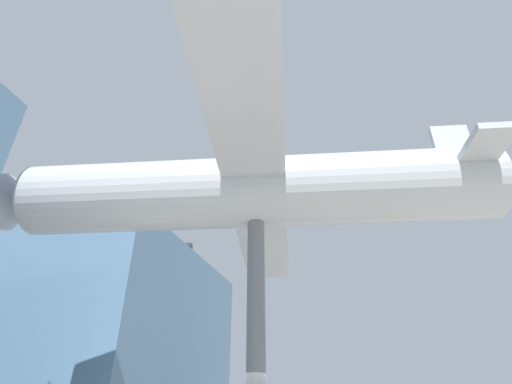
# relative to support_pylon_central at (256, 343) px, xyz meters

# --- Properties ---
(glass_pavilion_right) EXTENTS (11.42, 13.87, 10.24)m
(glass_pavilion_right) POSITION_rel_support_pylon_central_xyz_m (8.85, 13.00, 1.66)
(glass_pavilion_right) COLOR slate
(glass_pavilion_right) RESTS_ON ground_plane
(support_pylon_central) EXTENTS (0.47, 0.47, 6.34)m
(support_pylon_central) POSITION_rel_support_pylon_central_xyz_m (0.00, 0.00, 0.00)
(support_pylon_central) COLOR slate
(support_pylon_central) RESTS_ON ground_plane
(suspended_airplane) EXTENTS (14.83, 14.70, 3.10)m
(suspended_airplane) POSITION_rel_support_pylon_central_xyz_m (-0.05, 0.21, 4.22)
(suspended_airplane) COLOR #B2B7BC
(suspended_airplane) RESTS_ON support_pylon_central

